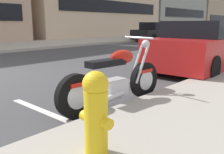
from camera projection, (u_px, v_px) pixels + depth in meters
The scene contains 7 objects.
sidewalk_far_curb at pixel (100, 40), 19.56m from camera, with size 120.00×5.00×0.14m, color #ADA89E.
parking_stall_stripe at pixel (52, 115), 3.75m from camera, with size 0.12×2.20×0.01m, color silver.
parked_motorcycle at pixel (115, 81), 4.07m from camera, with size 2.18×0.62×1.13m.
parked_car_at_intersection at pixel (203, 47), 7.30m from camera, with size 4.13×1.84×1.41m.
car_opposite_curb at pixel (156, 32), 19.86m from camera, with size 4.48×2.07×1.44m.
fire_hydrant at pixel (96, 111), 2.28m from camera, with size 0.24×0.36×0.80m.
townhouse_corner_block at pixel (195, 4), 47.97m from camera, with size 12.94×10.58×10.01m.
Camera 1 is at (-2.03, -6.93, 1.35)m, focal length 39.90 mm.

